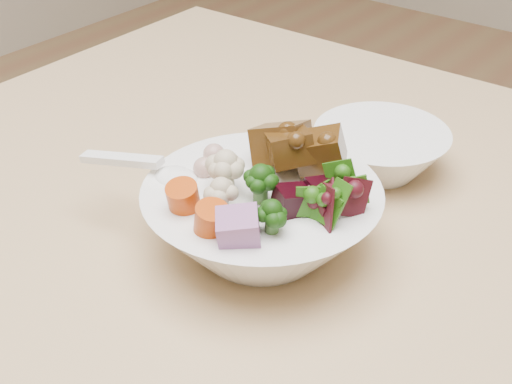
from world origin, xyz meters
TOP-DOWN VIEW (x-y plane):
  - food_bowl at (-0.05, 0.03)m, footprint 0.23×0.23m
  - soup_spoon at (-0.14, -0.01)m, footprint 0.14×0.06m
  - side_bowl at (-0.03, 0.23)m, footprint 0.15×0.15m

SIDE VIEW (x-z plane):
  - side_bowl at x=-0.03m, z-range 0.81..0.87m
  - food_bowl at x=-0.05m, z-range 0.79..0.92m
  - soup_spoon at x=-0.14m, z-range 0.87..0.89m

